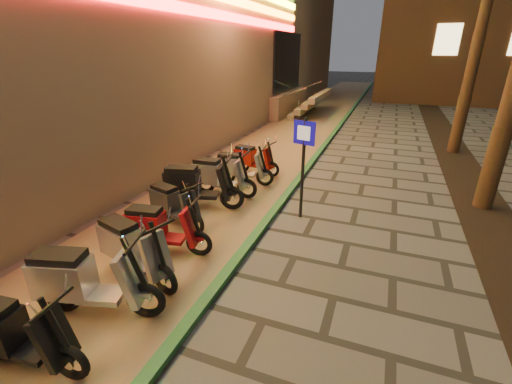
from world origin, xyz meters
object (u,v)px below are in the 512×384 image
at_px(scooter_13, 252,158).
at_px(scooter_9, 172,204).
at_px(scooter_8, 159,228).
at_px(scooter_12, 238,167).
at_px(scooter_5, 12,333).
at_px(pedestrian_sign, 303,155).
at_px(scooter_7, 131,248).
at_px(scooter_10, 194,185).
at_px(scooter_11, 217,175).
at_px(scooter_6, 83,281).

bearing_deg(scooter_13, scooter_9, -87.28).
relative_size(scooter_8, scooter_12, 1.00).
distance_m(scooter_5, scooter_12, 6.33).
bearing_deg(scooter_5, scooter_12, 83.60).
bearing_deg(scooter_13, scooter_8, -80.95).
xyz_separation_m(scooter_5, scooter_13, (0.03, 7.32, -0.03)).
relative_size(pedestrian_sign, scooter_13, 1.50).
relative_size(scooter_5, scooter_12, 0.99).
relative_size(pedestrian_sign, scooter_7, 1.31).
height_order(scooter_5, scooter_7, scooter_7).
height_order(scooter_5, scooter_8, scooter_8).
xyz_separation_m(scooter_5, scooter_10, (-0.29, 4.56, 0.08)).
bearing_deg(pedestrian_sign, scooter_8, -116.36).
distance_m(scooter_7, scooter_11, 3.56).
distance_m(scooter_9, scooter_13, 3.63).
height_order(scooter_7, scooter_11, scooter_11).
height_order(pedestrian_sign, scooter_13, pedestrian_sign).
bearing_deg(scooter_7, scooter_5, -77.27).
distance_m(scooter_5, scooter_6, 0.96).
height_order(scooter_6, scooter_7, scooter_6).
bearing_deg(scooter_11, pedestrian_sign, -14.63).
height_order(scooter_6, scooter_13, scooter_6).
bearing_deg(scooter_8, scooter_7, -98.87).
distance_m(scooter_9, scooter_12, 2.66).
xyz_separation_m(pedestrian_sign, scooter_7, (-2.04, -3.06, -0.91)).
bearing_deg(scooter_5, scooter_6, 78.58).
relative_size(scooter_7, scooter_9, 1.14).
xyz_separation_m(scooter_9, scooter_11, (0.17, 1.75, 0.06)).
height_order(scooter_5, scooter_12, scooter_12).
bearing_deg(scooter_8, scooter_13, 80.48).
bearing_deg(scooter_11, scooter_10, -100.52).
xyz_separation_m(pedestrian_sign, scooter_9, (-2.46, -1.26, -0.97)).
relative_size(scooter_10, scooter_13, 1.25).
distance_m(scooter_8, scooter_12, 3.67).
height_order(scooter_10, scooter_12, scooter_10).
distance_m(pedestrian_sign, scooter_11, 2.52).
xyz_separation_m(scooter_5, scooter_12, (0.02, 6.33, 0.00)).
bearing_deg(scooter_6, scooter_11, 77.50).
bearing_deg(pedestrian_sign, scooter_7, -108.21).
height_order(scooter_9, scooter_12, scooter_12).
bearing_deg(scooter_10, scooter_6, -97.77).
distance_m(pedestrian_sign, scooter_7, 3.78).
distance_m(scooter_8, scooter_10, 1.93).
bearing_deg(scooter_6, scooter_13, 74.73).
relative_size(scooter_9, scooter_11, 0.87).
height_order(scooter_11, scooter_13, scooter_11).
relative_size(scooter_8, scooter_9, 1.08).
bearing_deg(scooter_8, scooter_5, -101.66).
bearing_deg(scooter_7, pedestrian_sign, 71.74).
relative_size(scooter_9, scooter_13, 1.00).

